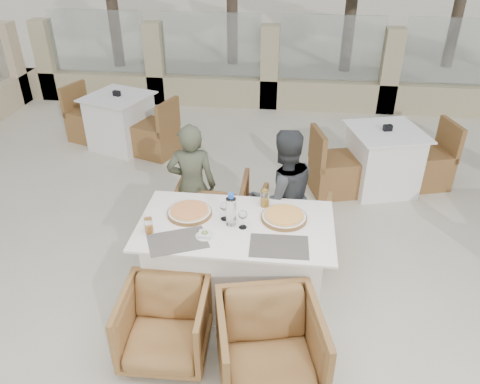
# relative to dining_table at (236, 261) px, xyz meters

# --- Properties ---
(ground) EXTENTS (80.00, 80.00, 0.00)m
(ground) POSITION_rel_dining_table_xyz_m (-0.02, 0.02, -0.39)
(ground) COLOR beige
(ground) RESTS_ON ground
(sand_patch) EXTENTS (30.00, 16.00, 0.01)m
(sand_patch) POSITION_rel_dining_table_xyz_m (-0.02, 14.02, -0.38)
(sand_patch) COLOR beige
(sand_patch) RESTS_ON ground
(perimeter_wall_far) EXTENTS (10.00, 0.34, 1.60)m
(perimeter_wall_far) POSITION_rel_dining_table_xyz_m (-0.02, 4.82, 0.42)
(perimeter_wall_far) COLOR tan
(perimeter_wall_far) RESTS_ON ground
(dining_table) EXTENTS (1.60, 0.90, 0.77)m
(dining_table) POSITION_rel_dining_table_xyz_m (0.00, 0.00, 0.00)
(dining_table) COLOR white
(dining_table) RESTS_ON ground
(placemat_near_left) EXTENTS (0.53, 0.45, 0.00)m
(placemat_near_left) POSITION_rel_dining_table_xyz_m (-0.42, -0.28, 0.39)
(placemat_near_left) COLOR #5A534D
(placemat_near_left) RESTS_ON dining_table
(placemat_near_right) EXTENTS (0.46, 0.31, 0.00)m
(placemat_near_right) POSITION_rel_dining_table_xyz_m (0.37, -0.26, 0.39)
(placemat_near_right) COLOR #514B45
(placemat_near_right) RESTS_ON dining_table
(pizza_left) EXTENTS (0.44, 0.44, 0.05)m
(pizza_left) POSITION_rel_dining_table_xyz_m (-0.40, 0.10, 0.41)
(pizza_left) COLOR #DC491E
(pizza_left) RESTS_ON dining_table
(pizza_right) EXTENTS (0.51, 0.51, 0.05)m
(pizza_right) POSITION_rel_dining_table_xyz_m (0.39, 0.12, 0.41)
(pizza_right) COLOR orange
(pizza_right) RESTS_ON dining_table
(water_bottle) EXTENTS (0.10, 0.10, 0.29)m
(water_bottle) POSITION_rel_dining_table_xyz_m (-0.04, -0.00, 0.53)
(water_bottle) COLOR #B8DAF3
(water_bottle) RESTS_ON dining_table
(wine_glass_centre) EXTENTS (0.10, 0.10, 0.18)m
(wine_glass_centre) POSITION_rel_dining_table_xyz_m (-0.10, 0.06, 0.48)
(wine_glass_centre) COLOR silver
(wine_glass_centre) RESTS_ON dining_table
(wine_glass_near) EXTENTS (0.09, 0.09, 0.18)m
(wine_glass_near) POSITION_rel_dining_table_xyz_m (0.06, -0.04, 0.48)
(wine_glass_near) COLOR white
(wine_glass_near) RESTS_ON dining_table
(beer_glass_left) EXTENTS (0.08, 0.08, 0.13)m
(beer_glass_left) POSITION_rel_dining_table_xyz_m (-0.67, -0.19, 0.45)
(beer_glass_left) COLOR orange
(beer_glass_left) RESTS_ON dining_table
(beer_glass_right) EXTENTS (0.09, 0.09, 0.15)m
(beer_glass_right) POSITION_rel_dining_table_xyz_m (0.21, 0.31, 0.46)
(beer_glass_right) COLOR gold
(beer_glass_right) RESTS_ON dining_table
(olive_dish) EXTENTS (0.12, 0.12, 0.04)m
(olive_dish) POSITION_rel_dining_table_xyz_m (-0.22, -0.19, 0.41)
(olive_dish) COLOR silver
(olive_dish) RESTS_ON dining_table
(armchair_far_left) EXTENTS (0.69, 0.71, 0.64)m
(armchair_far_left) POSITION_rel_dining_table_xyz_m (-0.36, 0.95, -0.06)
(armchair_far_left) COLOR brown
(armchair_far_left) RESTS_ON ground
(armchair_far_right) EXTENTS (0.78, 0.80, 0.64)m
(armchair_far_right) POSITION_rel_dining_table_xyz_m (0.46, 0.61, -0.06)
(armchair_far_right) COLOR olive
(armchair_far_right) RESTS_ON ground
(armchair_near_left) EXTENTS (0.65, 0.67, 0.59)m
(armchair_near_left) POSITION_rel_dining_table_xyz_m (-0.45, -0.70, -0.09)
(armchair_near_left) COLOR olive
(armchair_near_left) RESTS_ON ground
(armchair_near_right) EXTENTS (0.86, 0.87, 0.66)m
(armchair_near_right) POSITION_rel_dining_table_xyz_m (0.34, -0.86, -0.05)
(armchair_near_right) COLOR brown
(armchair_near_right) RESTS_ON ground
(diner_left) EXTENTS (0.51, 0.37, 1.31)m
(diner_left) POSITION_rel_dining_table_xyz_m (-0.53, 0.76, 0.27)
(diner_left) COLOR #464B36
(diner_left) RESTS_ON ground
(diner_right) EXTENTS (0.80, 0.73, 1.34)m
(diner_right) POSITION_rel_dining_table_xyz_m (0.36, 0.64, 0.29)
(diner_right) COLOR #35373A
(diner_right) RESTS_ON ground
(bg_table_a) EXTENTS (1.82, 1.32, 0.77)m
(bg_table_a) POSITION_rel_dining_table_xyz_m (-2.04, 2.92, 0.00)
(bg_table_a) COLOR silver
(bg_table_a) RESTS_ON ground
(bg_table_b) EXTENTS (1.80, 1.23, 0.77)m
(bg_table_b) POSITION_rel_dining_table_xyz_m (1.53, 2.12, 0.00)
(bg_table_b) COLOR white
(bg_table_b) RESTS_ON ground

